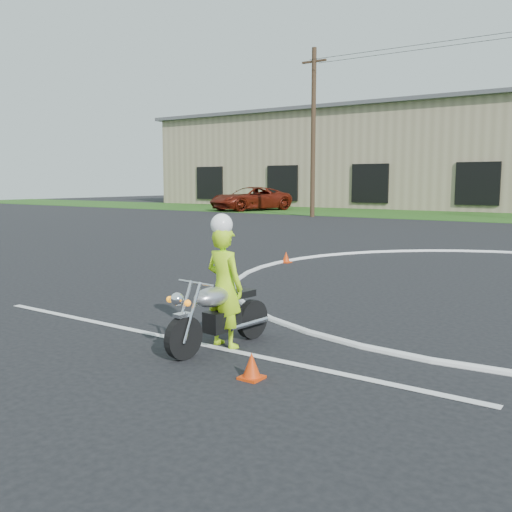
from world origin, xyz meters
The scene contains 5 objects.
ground centered at (0.00, 0.00, 0.00)m, with size 120.00×120.00×0.00m, color black.
primary_motorcycle centered at (-2.48, -4.00, 0.46)m, with size 0.63×1.80×0.95m.
rider_primary_grp centered at (-2.48, -3.87, 0.85)m, with size 0.62×0.45×1.76m.
pickup_grp centered at (-22.52, 25.04, 0.87)m, with size 4.76×6.87×1.74m.
warehouse centered at (-18.00, 39.99, 4.16)m, with size 41.00×17.00×8.30m.
Camera 1 is at (2.04, -9.66, 2.17)m, focal length 40.00 mm.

